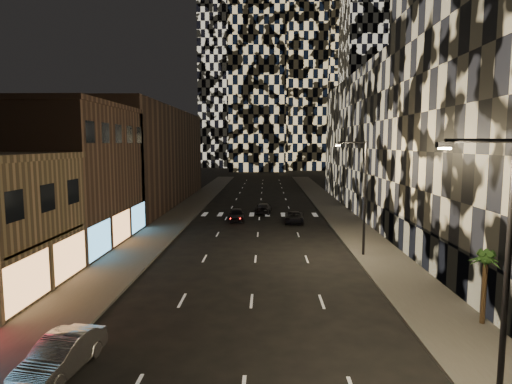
{
  "coord_description": "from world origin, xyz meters",
  "views": [
    {
      "loc": [
        0.81,
        -3.57,
        8.96
      ],
      "look_at": [
        0.19,
        22.5,
        6.0
      ],
      "focal_mm": 30.0,
      "sensor_mm": 36.0,
      "label": 1
    }
  ],
  "objects_px": {
    "palm_tree": "(486,263)",
    "car_silver_parked": "(61,355)",
    "streetlight_far": "(362,190)",
    "car_dark_oncoming": "(264,208)",
    "car_dark_rightlane": "(294,217)",
    "car_dark_midlane": "(237,215)",
    "streetlight_near": "(501,257)"
  },
  "relations": [
    {
      "from": "palm_tree",
      "to": "car_silver_parked",
      "type": "bearing_deg",
      "value": -165.58
    },
    {
      "from": "streetlight_far",
      "to": "car_silver_parked",
      "type": "distance_m",
      "value": 24.15
    },
    {
      "from": "car_dark_oncoming",
      "to": "palm_tree",
      "type": "relative_size",
      "value": 1.24
    },
    {
      "from": "car_silver_parked",
      "to": "palm_tree",
      "type": "height_order",
      "value": "palm_tree"
    },
    {
      "from": "streetlight_far",
      "to": "palm_tree",
      "type": "relative_size",
      "value": 2.44
    },
    {
      "from": "streetlight_far",
      "to": "car_dark_rightlane",
      "type": "relative_size",
      "value": 2.0
    },
    {
      "from": "car_dark_oncoming",
      "to": "palm_tree",
      "type": "xyz_separation_m",
      "value": [
        11.0,
        -33.93,
        2.53
      ]
    },
    {
      "from": "car_silver_parked",
      "to": "car_dark_midlane",
      "type": "relative_size",
      "value": 1.04
    },
    {
      "from": "streetlight_far",
      "to": "car_dark_oncoming",
      "type": "height_order",
      "value": "streetlight_far"
    },
    {
      "from": "streetlight_far",
      "to": "car_dark_rightlane",
      "type": "xyz_separation_m",
      "value": [
        -4.35,
        14.31,
        -4.73
      ]
    },
    {
      "from": "car_dark_oncoming",
      "to": "streetlight_near",
      "type": "bearing_deg",
      "value": 105.88
    },
    {
      "from": "streetlight_near",
      "to": "palm_tree",
      "type": "bearing_deg",
      "value": 65.55
    },
    {
      "from": "car_silver_parked",
      "to": "car_dark_midlane",
      "type": "bearing_deg",
      "value": 89.65
    },
    {
      "from": "car_dark_oncoming",
      "to": "car_dark_rightlane",
      "type": "xyz_separation_m",
      "value": [
        3.5,
        -6.53,
        -0.04
      ]
    },
    {
      "from": "streetlight_near",
      "to": "car_dark_midlane",
      "type": "bearing_deg",
      "value": 107.19
    },
    {
      "from": "car_dark_midlane",
      "to": "car_dark_oncoming",
      "type": "distance_m",
      "value": 6.25
    },
    {
      "from": "car_dark_midlane",
      "to": "car_dark_rightlane",
      "type": "height_order",
      "value": "car_dark_midlane"
    },
    {
      "from": "streetlight_far",
      "to": "palm_tree",
      "type": "xyz_separation_m",
      "value": [
        3.15,
        -13.08,
        -2.16
      ]
    },
    {
      "from": "streetlight_near",
      "to": "car_silver_parked",
      "type": "distance_m",
      "value": 16.36
    },
    {
      "from": "streetlight_near",
      "to": "car_dark_midlane",
      "type": "xyz_separation_m",
      "value": [
        -10.96,
        35.42,
        -4.62
      ]
    },
    {
      "from": "streetlight_near",
      "to": "car_dark_midlane",
      "type": "distance_m",
      "value": 37.37
    },
    {
      "from": "car_dark_midlane",
      "to": "car_dark_rightlane",
      "type": "distance_m",
      "value": 6.7
    },
    {
      "from": "car_dark_midlane",
      "to": "palm_tree",
      "type": "height_order",
      "value": "palm_tree"
    },
    {
      "from": "streetlight_far",
      "to": "palm_tree",
      "type": "bearing_deg",
      "value": -76.48
    },
    {
      "from": "car_silver_parked",
      "to": "car_dark_rightlane",
      "type": "relative_size",
      "value": 0.99
    },
    {
      "from": "streetlight_far",
      "to": "car_dark_rightlane",
      "type": "bearing_deg",
      "value": 106.92
    },
    {
      "from": "streetlight_far",
      "to": "car_dark_midlane",
      "type": "distance_m",
      "value": 19.47
    },
    {
      "from": "streetlight_far",
      "to": "car_dark_oncoming",
      "type": "distance_m",
      "value": 22.76
    },
    {
      "from": "car_dark_midlane",
      "to": "palm_tree",
      "type": "distance_m",
      "value": 31.9
    },
    {
      "from": "streetlight_far",
      "to": "car_dark_oncoming",
      "type": "relative_size",
      "value": 1.97
    },
    {
      "from": "car_silver_parked",
      "to": "car_dark_oncoming",
      "type": "bearing_deg",
      "value": 86.27
    },
    {
      "from": "car_dark_oncoming",
      "to": "palm_tree",
      "type": "height_order",
      "value": "palm_tree"
    }
  ]
}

